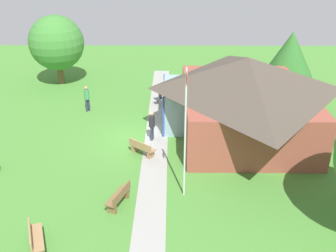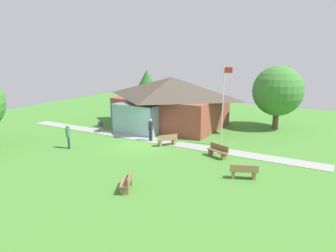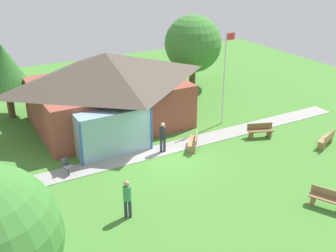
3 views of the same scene
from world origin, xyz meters
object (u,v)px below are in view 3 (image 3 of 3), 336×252
(bench_lawn_far_right, at_px, (327,140))
(bench_rear_near_path, at_px, (194,142))
(bench_front_right, at_px, (327,199))
(bench_mid_right, at_px, (260,131))
(visitor_strolling_lawn, at_px, (127,196))
(pavilion, at_px, (108,88))
(tree_behind_pavilion_right, at_px, (193,44))
(flagpole, at_px, (225,75))
(patio_chair_west, at_px, (67,167))
(tree_behind_pavilion_left, at_px, (5,68))
(visitor_on_path, at_px, (163,135))

(bench_lawn_far_right, distance_m, bench_rear_near_path, 7.45)
(bench_lawn_far_right, height_order, bench_front_right, same)
(bench_mid_right, relative_size, visitor_strolling_lawn, 0.90)
(pavilion, relative_size, visitor_strolling_lawn, 5.61)
(bench_lawn_far_right, height_order, tree_behind_pavilion_right, tree_behind_pavilion_right)
(flagpole, bearing_deg, bench_lawn_far_right, -59.53)
(patio_chair_west, bearing_deg, visitor_strolling_lawn, 74.52)
(bench_lawn_far_right, xyz_separation_m, tree_behind_pavilion_left, (-14.59, 12.93, 2.89))
(bench_lawn_far_right, relative_size, tree_behind_pavilion_left, 0.32)
(bench_front_right, bearing_deg, visitor_on_path, -2.59)
(bench_lawn_far_right, xyz_separation_m, bench_front_right, (-4.66, -4.18, 0.00))
(tree_behind_pavilion_left, bearing_deg, bench_rear_near_path, -50.33)
(pavilion, bearing_deg, tree_behind_pavilion_left, 142.01)
(bench_rear_near_path, bearing_deg, bench_mid_right, -61.04)
(visitor_strolling_lawn, bearing_deg, patio_chair_west, 142.02)
(pavilion, bearing_deg, bench_lawn_far_right, -43.36)
(bench_lawn_far_right, bearing_deg, flagpole, 98.64)
(pavilion, xyz_separation_m, bench_rear_near_path, (2.77, -5.53, -1.94))
(bench_front_right, xyz_separation_m, patio_chair_west, (-8.92, 8.18, 0.01))
(bench_mid_right, distance_m, tree_behind_pavilion_left, 16.12)
(bench_mid_right, height_order, tree_behind_pavilion_right, tree_behind_pavilion_right)
(bench_rear_near_path, xyz_separation_m, tree_behind_pavilion_right, (5.83, 9.44, 2.95))
(tree_behind_pavilion_left, bearing_deg, bench_lawn_far_right, -41.55)
(bench_rear_near_path, height_order, patio_chair_west, patio_chair_west)
(visitor_strolling_lawn, bearing_deg, bench_front_right, 13.48)
(patio_chair_west, relative_size, tree_behind_pavilion_left, 0.18)
(bench_mid_right, relative_size, visitor_on_path, 0.90)
(bench_rear_near_path, bearing_deg, visitor_on_path, 113.14)
(flagpole, distance_m, visitor_strolling_lawn, 11.26)
(visitor_on_path, bearing_deg, pavilion, -61.32)
(bench_front_right, height_order, patio_chair_west, patio_chair_west)
(pavilion, relative_size, tree_behind_pavilion_right, 1.76)
(bench_lawn_far_right, height_order, patio_chair_west, patio_chair_west)
(tree_behind_pavilion_left, bearing_deg, flagpole, -33.32)
(visitor_strolling_lawn, relative_size, tree_behind_pavilion_left, 0.36)
(pavilion, height_order, bench_lawn_far_right, pavilion)
(visitor_strolling_lawn, xyz_separation_m, tree_behind_pavilion_right, (11.59, 13.45, 2.33))
(bench_mid_right, bearing_deg, pavilion, -20.93)
(pavilion, distance_m, bench_front_right, 14.04)
(visitor_on_path, bearing_deg, bench_lawn_far_right, 172.30)
(pavilion, distance_m, tree_behind_pavilion_right, 9.50)
(flagpole, height_order, patio_chair_west, flagpole)
(visitor_strolling_lawn, bearing_deg, bench_lawn_far_right, 40.93)
(visitor_strolling_lawn, relative_size, visitor_on_path, 1.00)
(pavilion, distance_m, bench_lawn_far_right, 13.10)
(pavilion, distance_m, tree_behind_pavilion_left, 6.64)
(flagpole, relative_size, tree_behind_pavilion_right, 1.05)
(bench_lawn_far_right, bearing_deg, bench_mid_right, 110.78)
(bench_front_right, bearing_deg, bench_mid_right, -44.96)
(patio_chair_west, distance_m, tree_behind_pavilion_right, 15.78)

